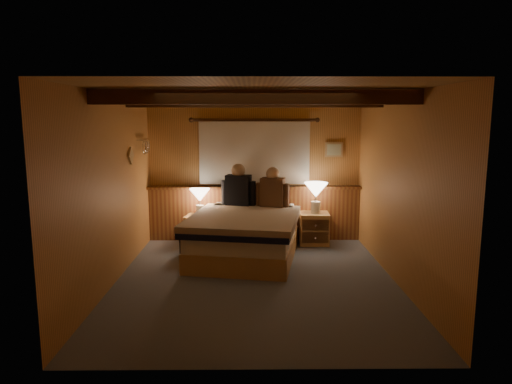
{
  "coord_description": "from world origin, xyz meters",
  "views": [
    {
      "loc": [
        -0.05,
        -5.64,
        2.1
      ],
      "look_at": [
        0.01,
        0.4,
        1.1
      ],
      "focal_mm": 32.0,
      "sensor_mm": 36.0,
      "label": 1
    }
  ],
  "objects_px": {
    "nightstand_left": "(200,230)",
    "person_left": "(238,188)",
    "nightstand_right": "(314,228)",
    "lamp_right": "(316,192)",
    "duffel_bag": "(199,245)",
    "lamp_left": "(200,197)",
    "person_right": "(273,190)",
    "bed": "(245,235)"
  },
  "relations": [
    {
      "from": "person_left",
      "to": "person_right",
      "type": "relative_size",
      "value": 1.07
    },
    {
      "from": "lamp_right",
      "to": "duffel_bag",
      "type": "distance_m",
      "value": 2.1
    },
    {
      "from": "person_right",
      "to": "nightstand_left",
      "type": "bearing_deg",
      "value": -168.3
    },
    {
      "from": "duffel_bag",
      "to": "bed",
      "type": "bearing_deg",
      "value": -7.32
    },
    {
      "from": "lamp_right",
      "to": "nightstand_left",
      "type": "bearing_deg",
      "value": -178.91
    },
    {
      "from": "person_right",
      "to": "bed",
      "type": "bearing_deg",
      "value": -108.86
    },
    {
      "from": "lamp_left",
      "to": "bed",
      "type": "bearing_deg",
      "value": -44.89
    },
    {
      "from": "lamp_right",
      "to": "duffel_bag",
      "type": "xyz_separation_m",
      "value": [
        -1.86,
        -0.66,
        -0.71
      ]
    },
    {
      "from": "nightstand_left",
      "to": "person_left",
      "type": "height_order",
      "value": "person_left"
    },
    {
      "from": "nightstand_right",
      "to": "person_right",
      "type": "distance_m",
      "value": 0.98
    },
    {
      "from": "person_left",
      "to": "duffel_bag",
      "type": "xyz_separation_m",
      "value": [
        -0.59,
        -0.64,
        -0.78
      ]
    },
    {
      "from": "lamp_left",
      "to": "person_left",
      "type": "bearing_deg",
      "value": -1.78
    },
    {
      "from": "person_right",
      "to": "lamp_left",
      "type": "bearing_deg",
      "value": -170.27
    },
    {
      "from": "nightstand_right",
      "to": "person_left",
      "type": "distance_m",
      "value": 1.44
    },
    {
      "from": "lamp_right",
      "to": "person_left",
      "type": "distance_m",
      "value": 1.28
    },
    {
      "from": "nightstand_left",
      "to": "person_left",
      "type": "distance_m",
      "value": 0.96
    },
    {
      "from": "lamp_right",
      "to": "lamp_left",
      "type": "bearing_deg",
      "value": 179.88
    },
    {
      "from": "nightstand_left",
      "to": "lamp_left",
      "type": "relative_size",
      "value": 1.15
    },
    {
      "from": "nightstand_left",
      "to": "person_left",
      "type": "bearing_deg",
      "value": 11.42
    },
    {
      "from": "lamp_right",
      "to": "duffel_bag",
      "type": "height_order",
      "value": "lamp_right"
    },
    {
      "from": "lamp_right",
      "to": "person_left",
      "type": "relative_size",
      "value": 0.72
    },
    {
      "from": "nightstand_right",
      "to": "duffel_bag",
      "type": "height_order",
      "value": "nightstand_right"
    },
    {
      "from": "nightstand_right",
      "to": "lamp_right",
      "type": "bearing_deg",
      "value": -16.41
    },
    {
      "from": "bed",
      "to": "duffel_bag",
      "type": "relative_size",
      "value": 4.0
    },
    {
      "from": "bed",
      "to": "nightstand_left",
      "type": "xyz_separation_m",
      "value": [
        -0.77,
        0.71,
        -0.1
      ]
    },
    {
      "from": "lamp_left",
      "to": "person_left",
      "type": "height_order",
      "value": "person_left"
    },
    {
      "from": "bed",
      "to": "duffel_bag",
      "type": "height_order",
      "value": "bed"
    },
    {
      "from": "bed",
      "to": "nightstand_right",
      "type": "relative_size",
      "value": 4.19
    },
    {
      "from": "nightstand_left",
      "to": "lamp_left",
      "type": "bearing_deg",
      "value": 86.61
    },
    {
      "from": "nightstand_left",
      "to": "nightstand_right",
      "type": "relative_size",
      "value": 0.97
    },
    {
      "from": "bed",
      "to": "nightstand_left",
      "type": "distance_m",
      "value": 1.05
    },
    {
      "from": "duffel_bag",
      "to": "nightstand_right",
      "type": "bearing_deg",
      "value": 19.98
    },
    {
      "from": "duffel_bag",
      "to": "nightstand_left",
      "type": "bearing_deg",
      "value": 95.71
    },
    {
      "from": "lamp_left",
      "to": "person_right",
      "type": "xyz_separation_m",
      "value": [
        1.19,
        -0.15,
        0.13
      ]
    },
    {
      "from": "person_left",
      "to": "person_right",
      "type": "bearing_deg",
      "value": 1.37
    },
    {
      "from": "lamp_left",
      "to": "duffel_bag",
      "type": "relative_size",
      "value": 0.81
    },
    {
      "from": "person_left",
      "to": "duffel_bag",
      "type": "distance_m",
      "value": 1.17
    },
    {
      "from": "nightstand_left",
      "to": "lamp_left",
      "type": "xyz_separation_m",
      "value": [
        0.01,
        0.04,
        0.56
      ]
    },
    {
      "from": "lamp_left",
      "to": "duffel_bag",
      "type": "height_order",
      "value": "lamp_left"
    },
    {
      "from": "person_right",
      "to": "duffel_bag",
      "type": "xyz_separation_m",
      "value": [
        -1.14,
        -0.51,
        -0.76
      ]
    },
    {
      "from": "lamp_left",
      "to": "duffel_bag",
      "type": "bearing_deg",
      "value": -85.72
    },
    {
      "from": "lamp_left",
      "to": "duffel_bag",
      "type": "xyz_separation_m",
      "value": [
        0.05,
        -0.66,
        -0.63
      ]
    }
  ]
}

